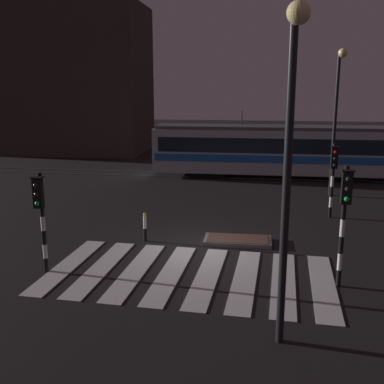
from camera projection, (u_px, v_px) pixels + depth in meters
ground_plane at (198, 249)px, 16.74m from camera, size 120.00×120.00×0.00m
rail_near at (223, 178)px, 29.21m from camera, size 80.00×0.12×0.03m
rail_far at (224, 174)px, 30.59m from camera, size 80.00×0.12×0.03m
crosswalk_zebra at (189, 275)px, 14.44m from camera, size 9.08×5.28×0.02m
traffic_island at (237, 240)px, 17.36m from camera, size 2.49×1.18×0.18m
traffic_light_corner_far_right at (333, 170)px, 20.08m from camera, size 0.36×0.42×3.29m
traffic_light_corner_near_left at (40, 208)px, 14.15m from camera, size 0.36×0.42×3.19m
traffic_light_corner_near_right at (344, 209)px, 13.03m from camera, size 0.36×0.42×3.60m
street_lamp_near_kerb at (289, 145)px, 9.45m from camera, size 0.44×1.21×7.27m
street_lamp_trackside_right at (337, 106)px, 23.42m from camera, size 0.44×1.21×7.47m
tram at (279, 150)px, 29.05m from camera, size 15.83×2.58×4.15m
bollard_island_edge at (145, 227)px, 17.43m from camera, size 0.12×0.12×1.11m
building_backdrop at (70, 80)px, 39.81m from camera, size 12.87×8.00×12.22m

